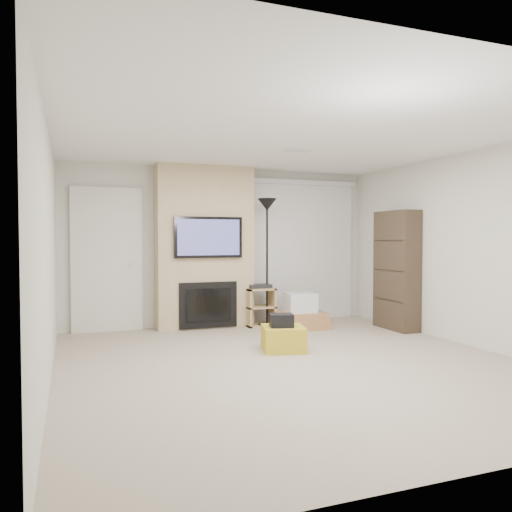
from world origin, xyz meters
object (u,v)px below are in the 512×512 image
object	(u,v)px
av_stand	(259,304)
floor_lamp	(267,226)
bookshelf	(397,270)
ottoman	(283,338)
box_stack	(300,315)

from	to	relation	value
av_stand	floor_lamp	bearing A→B (deg)	-46.23
bookshelf	floor_lamp	bearing A→B (deg)	152.56
floor_lamp	ottoman	bearing A→B (deg)	-104.95
ottoman	box_stack	size ratio (longest dim) A/B	0.58
av_stand	bookshelf	distance (m)	2.18
box_stack	bookshelf	world-z (taller)	bookshelf
ottoman	bookshelf	world-z (taller)	bookshelf
ottoman	bookshelf	size ratio (longest dim) A/B	0.28
box_stack	ottoman	bearing A→B (deg)	-122.99
av_stand	box_stack	bearing A→B (deg)	-37.85
ottoman	bookshelf	bearing A→B (deg)	18.56
box_stack	bookshelf	xyz separation A→B (m)	(1.33, -0.60, 0.69)
ottoman	floor_lamp	size ratio (longest dim) A/B	0.25
av_stand	bookshelf	xyz separation A→B (m)	(1.85, -1.01, 0.55)
ottoman	floor_lamp	world-z (taller)	floor_lamp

